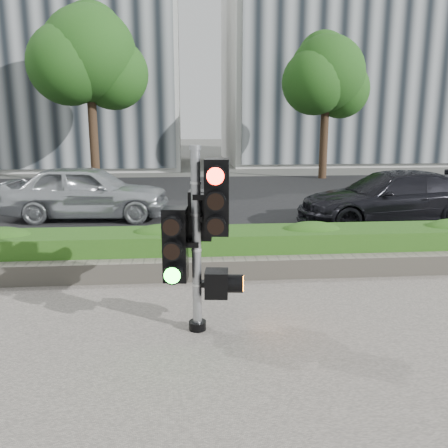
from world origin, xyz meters
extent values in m
plane|color=#51514C|center=(0.00, 0.00, 0.00)|extent=(120.00, 120.00, 0.00)
cube|color=black|center=(0.00, 10.00, 0.01)|extent=(60.00, 13.00, 0.02)
cube|color=gray|center=(0.00, 3.15, 0.06)|extent=(60.00, 0.25, 0.12)
cube|color=gray|center=(0.00, 1.90, 0.20)|extent=(12.00, 0.32, 0.34)
cube|color=#55952D|center=(0.00, 2.55, 0.37)|extent=(12.00, 1.00, 0.68)
cube|color=#B7B7B2|center=(-9.00, 23.00, 7.50)|extent=(16.00, 9.00, 15.00)
cube|color=#B7B7B2|center=(11.00, 25.00, 6.00)|extent=(18.00, 10.00, 12.00)
cylinder|color=black|center=(-4.50, 14.50, 2.02)|extent=(0.36, 0.36, 4.03)
sphere|color=#1B4B15|center=(-4.50, 14.50, 5.18)|extent=(3.74, 3.74, 3.74)
sphere|color=#1B4B15|center=(-3.64, 14.86, 4.46)|extent=(2.88, 2.88, 2.88)
sphere|color=#1B4B15|center=(-5.22, 14.07, 4.75)|extent=(3.17, 3.17, 3.17)
sphere|color=#1B4B15|center=(-4.50, 15.22, 6.05)|extent=(2.59, 2.59, 2.59)
cylinder|color=black|center=(5.50, 15.50, 1.79)|extent=(0.36, 0.36, 3.58)
sphere|color=#1B4B15|center=(5.50, 15.50, 4.61)|extent=(3.33, 3.33, 3.33)
sphere|color=#1B4B15|center=(6.27, 15.82, 3.97)|extent=(2.56, 2.56, 2.56)
sphere|color=#1B4B15|center=(4.86, 15.12, 4.22)|extent=(2.82, 2.82, 2.82)
sphere|color=#1B4B15|center=(5.50, 16.14, 5.38)|extent=(2.30, 2.30, 2.30)
cylinder|color=black|center=(-0.68, -0.06, 0.09)|extent=(0.22, 0.22, 0.11)
cylinder|color=gray|center=(-0.68, -0.06, 1.17)|extent=(0.12, 0.12, 2.28)
cylinder|color=gray|center=(-0.68, -0.06, 2.34)|extent=(0.14, 0.14, 0.06)
cube|color=#FF1107|center=(-0.43, -0.12, 1.75)|extent=(0.32, 0.32, 0.91)
cube|color=#14E51E|center=(-0.93, -0.06, 1.16)|extent=(0.32, 0.32, 0.91)
cube|color=black|center=(-0.61, 0.19, 1.48)|extent=(0.32, 0.32, 0.62)
cube|color=orange|center=(-0.43, -0.05, 0.64)|extent=(0.32, 0.32, 0.33)
imported|color=silver|center=(-3.41, 7.18, 0.76)|extent=(4.41, 1.99, 1.47)
imported|color=black|center=(4.36, 5.73, 0.70)|extent=(4.86, 2.35, 1.36)
camera|label=1|loc=(-0.81, -5.70, 2.66)|focal=38.00mm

